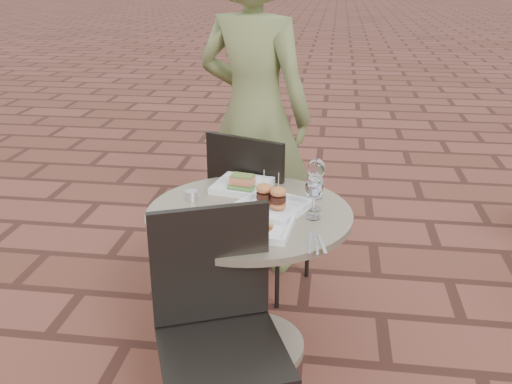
# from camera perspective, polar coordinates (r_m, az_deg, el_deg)

# --- Properties ---
(ground) EXTENTS (60.00, 60.00, 0.00)m
(ground) POSITION_cam_1_polar(r_m,az_deg,el_deg) (2.81, 4.10, -16.27)
(ground) COLOR brown
(ground) RESTS_ON ground
(cafe_table) EXTENTS (0.90, 0.90, 0.73)m
(cafe_table) POSITION_cam_1_polar(r_m,az_deg,el_deg) (2.59, -0.66, -6.87)
(cafe_table) COLOR gray
(cafe_table) RESTS_ON ground
(chair_far) EXTENTS (0.57, 0.57, 0.93)m
(chair_far) POSITION_cam_1_polar(r_m,az_deg,el_deg) (3.05, -0.10, -0.92)
(chair_far) COLOR black
(chair_far) RESTS_ON ground
(chair_near) EXTENTS (0.58, 0.58, 0.93)m
(chair_near) POSITION_cam_1_polar(r_m,az_deg,el_deg) (2.12, -3.94, -12.16)
(chair_near) COLOR black
(chair_near) RESTS_ON ground
(diner) EXTENTS (0.78, 0.63, 1.86)m
(diner) POSITION_cam_1_polar(r_m,az_deg,el_deg) (3.26, -0.17, 7.66)
(diner) COLOR #636C3B
(diner) RESTS_ON ground
(plate_salmon) EXTENTS (0.30, 0.30, 0.07)m
(plate_salmon) POSITION_cam_1_polar(r_m,az_deg,el_deg) (2.72, -1.39, 0.73)
(plate_salmon) COLOR white
(plate_salmon) RESTS_ON cafe_table
(plate_sliders) EXTENTS (0.37, 0.37, 0.18)m
(plate_sliders) POSITION_cam_1_polar(r_m,az_deg,el_deg) (2.48, 1.51, -1.11)
(plate_sliders) COLOR white
(plate_sliders) RESTS_ON cafe_table
(plate_tuna) EXTENTS (0.27, 0.27, 0.03)m
(plate_tuna) POSITION_cam_1_polar(r_m,az_deg,el_deg) (2.30, 0.45, -3.52)
(plate_tuna) COLOR white
(plate_tuna) RESTS_ON cafe_table
(wine_glass_right) EXTENTS (0.08, 0.08, 0.18)m
(wine_glass_right) POSITION_cam_1_polar(r_m,az_deg,el_deg) (2.38, 5.83, 0.26)
(wine_glass_right) COLOR white
(wine_glass_right) RESTS_ON cafe_table
(wine_glass_mid) EXTENTS (0.08, 0.08, 0.19)m
(wine_glass_mid) POSITION_cam_1_polar(r_m,az_deg,el_deg) (2.60, 6.06, 2.20)
(wine_glass_mid) COLOR white
(wine_glass_mid) RESTS_ON cafe_table
(wine_glass_far) EXTENTS (0.07, 0.07, 0.17)m
(wine_glass_far) POSITION_cam_1_polar(r_m,az_deg,el_deg) (2.47, 5.92, 0.84)
(wine_glass_far) COLOR white
(wine_glass_far) RESTS_ON cafe_table
(steel_ramekin) EXTENTS (0.07, 0.07, 0.04)m
(steel_ramekin) POSITION_cam_1_polar(r_m,az_deg,el_deg) (2.61, -6.48, -0.34)
(steel_ramekin) COLOR silver
(steel_ramekin) RESTS_ON cafe_table
(cutlery_set) EXTENTS (0.11, 0.19, 0.00)m
(cutlery_set) POSITION_cam_1_polar(r_m,az_deg,el_deg) (2.21, 6.02, -5.17)
(cutlery_set) COLOR silver
(cutlery_set) RESTS_ON cafe_table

